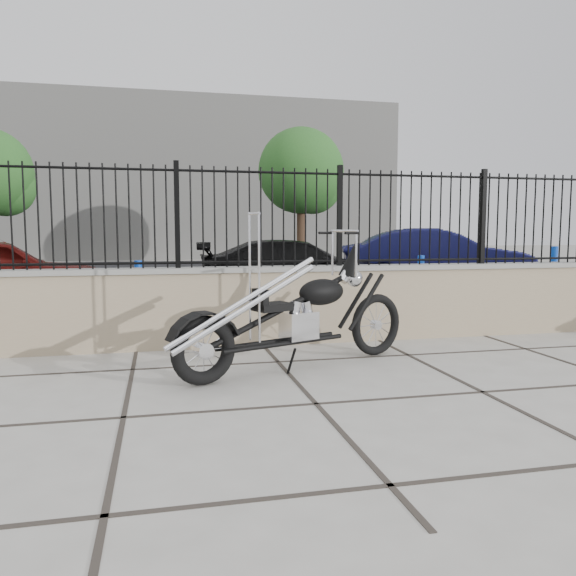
# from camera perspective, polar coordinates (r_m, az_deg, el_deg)

# --- Properties ---
(ground_plane) EXTENTS (90.00, 90.00, 0.00)m
(ground_plane) POSITION_cam_1_polar(r_m,az_deg,el_deg) (4.63, 2.88, -11.70)
(ground_plane) COLOR #99968E
(ground_plane) RESTS_ON ground
(parking_lot) EXTENTS (30.00, 30.00, 0.00)m
(parking_lot) POSITION_cam_1_polar(r_m,az_deg,el_deg) (16.85, -8.72, 0.99)
(parking_lot) COLOR black
(parking_lot) RESTS_ON ground
(retaining_wall) EXTENTS (14.00, 0.36, 0.96)m
(retaining_wall) POSITION_cam_1_polar(r_m,az_deg,el_deg) (6.92, -2.72, -1.79)
(retaining_wall) COLOR gray
(retaining_wall) RESTS_ON ground_plane
(iron_fence) EXTENTS (14.00, 0.08, 1.20)m
(iron_fence) POSITION_cam_1_polar(r_m,az_deg,el_deg) (6.86, -2.76, 7.19)
(iron_fence) COLOR black
(iron_fence) RESTS_ON retaining_wall
(background_building) EXTENTS (22.00, 6.00, 8.00)m
(background_building) POSITION_cam_1_polar(r_m,az_deg,el_deg) (30.89, -10.76, 10.54)
(background_building) COLOR beige
(background_building) RESTS_ON ground_plane
(chopper_motorcycle) EXTENTS (2.65, 1.43, 1.60)m
(chopper_motorcycle) POSITION_cam_1_polar(r_m,az_deg,el_deg) (5.59, 0.68, -0.30)
(chopper_motorcycle) COLOR black
(chopper_motorcycle) RESTS_ON ground_plane
(car_black) EXTENTS (4.31, 2.06, 1.21)m
(car_black) POSITION_cam_1_polar(r_m,az_deg,el_deg) (11.88, 0.90, 2.00)
(car_black) COLOR black
(car_black) RESTS_ON parking_lot
(car_blue) EXTENTS (4.68, 2.70, 1.46)m
(car_blue) POSITION_cam_1_polar(r_m,az_deg,el_deg) (13.65, 14.74, 2.82)
(car_blue) COLOR black
(car_blue) RESTS_ON parking_lot
(bollard_a) EXTENTS (0.12, 0.12, 0.95)m
(bollard_a) POSITION_cam_1_polar(r_m,az_deg,el_deg) (8.86, -14.91, -0.34)
(bollard_a) COLOR #0E17D2
(bollard_a) RESTS_ON ground_plane
(bollard_b) EXTENTS (0.15, 0.15, 0.97)m
(bollard_b) POSITION_cam_1_polar(r_m,az_deg,el_deg) (10.03, 13.31, 0.46)
(bollard_b) COLOR #0C4CB8
(bollard_b) RESTS_ON ground_plane
(bollard_c) EXTENTS (0.18, 0.18, 1.12)m
(bollard_c) POSITION_cam_1_polar(r_m,az_deg,el_deg) (11.43, 25.32, 1.05)
(bollard_c) COLOR #0D22C8
(bollard_c) RESTS_ON ground_plane
(tree_right) EXTENTS (3.20, 3.20, 5.39)m
(tree_right) POSITION_cam_1_polar(r_m,az_deg,el_deg) (21.38, 1.33, 12.20)
(tree_right) COLOR #382619
(tree_right) RESTS_ON ground_plane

